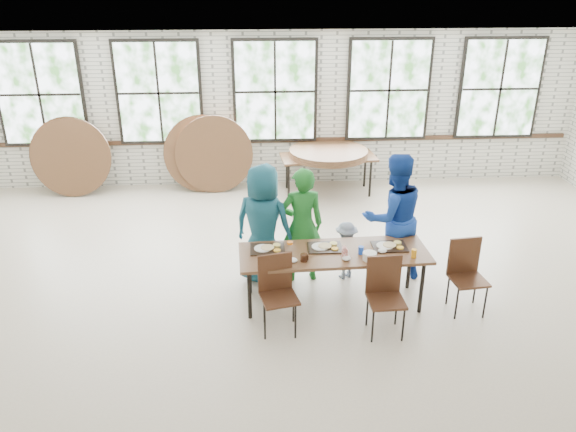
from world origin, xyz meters
The scene contains 13 objects.
room centered at (0.00, 4.44, 1.83)m, with size 12.00×12.00×12.00m.
dining_table centered at (0.56, -0.07, 0.69)m, with size 2.43×0.90×0.74m.
chair_near_left centered at (-0.19, -0.56, 0.56)m, with size 0.50×0.49×0.95m.
chair_near_right centered at (1.08, -0.69, 0.56)m, with size 0.43×0.42×0.95m.
chair_spare centered at (2.21, -0.28, 0.56)m, with size 0.46×0.45×0.95m.
adult_teal centered at (-0.32, 0.58, 0.85)m, with size 0.83×0.54×1.70m, color #184E5B.
adult_green centered at (0.20, 0.58, 0.82)m, with size 0.60×0.39×1.65m, color #1A6421.
toddler centered at (0.82, 0.58, 0.42)m, with size 0.55×0.31×0.84m, color #162847.
adult_blue centered at (1.45, 0.58, 0.91)m, with size 0.88×0.69×1.82m, color #163A9B.
storage_table centered at (0.99, 3.88, 0.69)m, with size 1.86×0.90×0.74m.
tabletop_clutter centered at (0.63, -0.10, 0.77)m, with size 2.06×0.60×0.11m.
round_tops_stacked centered at (0.99, 3.88, 0.80)m, with size 1.50×1.50×0.13m.
round_tops_leaning centered at (-2.62, 4.15, 0.74)m, with size 4.26×0.47×1.49m.
Camera 1 is at (-0.41, -6.33, 4.03)m, focal length 35.00 mm.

